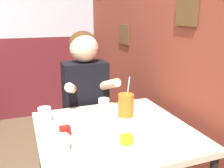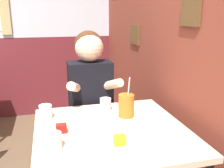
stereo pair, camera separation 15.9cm
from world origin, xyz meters
name	(u,v)px [view 2 (the right image)]	position (x,y,z in m)	size (l,w,h in m)	color
brick_wall_right	(143,19)	(1.47, 1.25, 1.35)	(0.08, 4.49, 2.70)	brown
main_table	(111,139)	(0.90, 0.26, 0.67)	(0.89, 0.86, 0.74)	beige
person_seated	(91,104)	(0.88, 0.84, 0.69)	(0.42, 0.42, 1.28)	black
cocktail_pitcher	(126,106)	(1.04, 0.42, 0.82)	(0.10, 0.10, 0.27)	#C6661E
glass_near_pitcher	(46,112)	(0.53, 0.51, 0.79)	(0.08, 0.08, 0.09)	silver
glass_center	(140,136)	(0.99, 0.03, 0.79)	(0.07, 0.07, 0.10)	silver
glass_far_side	(54,141)	(0.57, 0.11, 0.78)	(0.08, 0.08, 0.09)	silver
glass_by_brick	(106,104)	(0.93, 0.55, 0.79)	(0.08, 0.08, 0.09)	silver
condiment_ketchup	(61,128)	(0.61, 0.29, 0.77)	(0.06, 0.04, 0.05)	#B7140F
condiment_mustard	(120,140)	(0.90, 0.07, 0.77)	(0.06, 0.04, 0.05)	yellow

